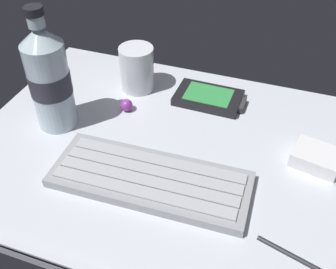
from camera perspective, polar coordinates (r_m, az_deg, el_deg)
name	(u,v)px	position (r cm, az deg, el deg)	size (l,w,h in cm)	color
ground_plane	(168,154)	(64.30, -0.07, -2.81)	(64.00, 48.00, 2.80)	silver
keyboard	(148,178)	(58.21, -2.92, -6.29)	(29.33, 11.92, 1.70)	#93969B
handheld_device	(209,98)	(73.75, 5.92, 5.27)	(12.89, 7.80, 1.50)	black
juice_cup	(137,70)	(75.48, -4.47, 9.19)	(6.40, 6.40, 8.50)	silver
water_bottle	(51,77)	(66.51, -16.51, 7.92)	(6.73, 6.73, 20.80)	silver
charger_block	(316,158)	(64.64, 20.53, -3.14)	(7.00, 5.60, 2.40)	white
trackball_mouse	(127,105)	(71.29, -5.97, 4.21)	(2.20, 2.20, 2.20)	purple
stylus_pen	(294,255)	(53.25, 17.58, -16.16)	(0.70, 0.70, 9.50)	#26262B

